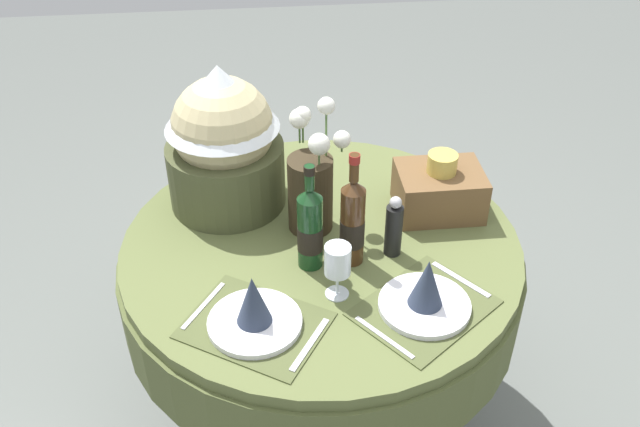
# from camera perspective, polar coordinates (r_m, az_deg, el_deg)

# --- Properties ---
(ground) EXTENTS (8.00, 8.00, 0.00)m
(ground) POSITION_cam_1_polar(r_m,az_deg,el_deg) (2.63, 0.07, -15.42)
(ground) COLOR slate
(dining_table) EXTENTS (1.19, 1.19, 0.77)m
(dining_table) POSITION_cam_1_polar(r_m,az_deg,el_deg) (2.18, 0.08, -5.41)
(dining_table) COLOR #5B6638
(dining_table) RESTS_ON ground
(place_setting_left) EXTENTS (0.43, 0.40, 0.16)m
(place_setting_left) POSITION_cam_1_polar(r_m,az_deg,el_deg) (1.80, -5.27, -7.85)
(place_setting_left) COLOR #4E562F
(place_setting_left) RESTS_ON dining_table
(place_setting_right) EXTENTS (0.43, 0.41, 0.16)m
(place_setting_right) POSITION_cam_1_polar(r_m,az_deg,el_deg) (1.86, 8.41, -6.44)
(place_setting_right) COLOR #4E562F
(place_setting_right) RESTS_ON dining_table
(flower_vase) EXTENTS (0.19, 0.19, 0.41)m
(flower_vase) POSITION_cam_1_polar(r_m,az_deg,el_deg) (2.06, -0.69, 2.44)
(flower_vase) COLOR #332819
(flower_vase) RESTS_ON dining_table
(wine_bottle_left) EXTENTS (0.07, 0.07, 0.32)m
(wine_bottle_left) POSITION_cam_1_polar(r_m,az_deg,el_deg) (1.93, -0.80, -1.16)
(wine_bottle_left) COLOR #143819
(wine_bottle_left) RESTS_ON dining_table
(wine_bottle_right) EXTENTS (0.07, 0.07, 0.35)m
(wine_bottle_right) POSITION_cam_1_polar(r_m,az_deg,el_deg) (1.94, 2.60, -0.66)
(wine_bottle_right) COLOR #422814
(wine_bottle_right) RESTS_ON dining_table
(wine_glass_right) EXTENTS (0.07, 0.07, 0.16)m
(wine_glass_right) POSITION_cam_1_polar(r_m,az_deg,el_deg) (1.84, 1.41, -3.86)
(wine_glass_right) COLOR silver
(wine_glass_right) RESTS_ON dining_table
(pepper_mill) EXTENTS (0.05, 0.05, 0.19)m
(pepper_mill) POSITION_cam_1_polar(r_m,az_deg,el_deg) (2.00, 5.89, -1.15)
(pepper_mill) COLOR black
(pepper_mill) RESTS_ON dining_table
(gift_tub_back_left) EXTENTS (0.36, 0.36, 0.46)m
(gift_tub_back_left) POSITION_cam_1_polar(r_m,az_deg,el_deg) (2.14, -7.72, 6.24)
(gift_tub_back_left) COLOR #474C2D
(gift_tub_back_left) RESTS_ON dining_table
(woven_basket_side_right) EXTENTS (0.26, 0.20, 0.20)m
(woven_basket_side_right) POSITION_cam_1_polar(r_m,az_deg,el_deg) (2.20, 9.47, 1.92)
(woven_basket_side_right) COLOR brown
(woven_basket_side_right) RESTS_ON dining_table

